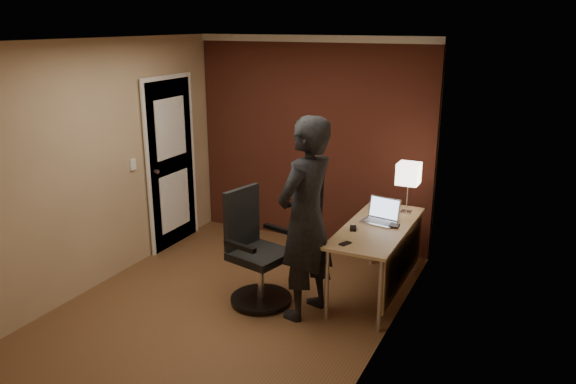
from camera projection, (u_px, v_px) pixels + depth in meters
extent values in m
plane|color=brown|center=(231.00, 305.00, 5.47)|extent=(4.00, 4.00, 0.00)
plane|color=white|center=(223.00, 40.00, 4.74)|extent=(4.00, 4.00, 0.00)
plane|color=tan|center=(313.00, 141.00, 6.83)|extent=(3.00, 0.00, 3.00)
plane|color=tan|center=(53.00, 265.00, 3.38)|extent=(3.00, 0.00, 3.00)
plane|color=tan|center=(101.00, 165.00, 5.72)|extent=(0.00, 4.00, 4.00)
plane|color=tan|center=(388.00, 204.00, 4.48)|extent=(0.00, 4.00, 4.00)
cube|color=brown|center=(312.00, 142.00, 6.80)|extent=(2.98, 0.06, 2.50)
cube|color=silver|center=(313.00, 39.00, 6.44)|extent=(3.00, 0.08, 0.08)
cube|color=silver|center=(32.00, 58.00, 3.06)|extent=(3.00, 0.08, 0.08)
cube|color=silver|center=(92.00, 42.00, 5.35)|extent=(0.08, 4.00, 0.08)
cube|color=silver|center=(391.00, 48.00, 4.14)|extent=(0.08, 4.00, 0.08)
cube|color=silver|center=(171.00, 165.00, 6.73)|extent=(0.05, 0.82, 2.02)
cube|color=silver|center=(172.00, 165.00, 6.73)|extent=(0.02, 0.92, 2.12)
cylinder|color=silver|center=(156.00, 172.00, 6.43)|extent=(0.05, 0.05, 0.05)
cube|color=silver|center=(133.00, 165.00, 6.13)|extent=(0.02, 0.08, 0.12)
cube|color=tan|center=(377.00, 227.00, 5.50)|extent=(0.60, 1.50, 0.03)
cube|color=tan|center=(404.00, 259.00, 5.47)|extent=(0.02, 1.38, 0.54)
cylinder|color=silver|center=(327.00, 285.00, 5.12)|extent=(0.04, 0.04, 0.70)
cylinder|color=silver|center=(372.00, 235.00, 6.31)|extent=(0.04, 0.04, 0.70)
cylinder|color=silver|center=(380.00, 296.00, 4.91)|extent=(0.04, 0.04, 0.70)
cylinder|color=silver|center=(417.00, 242.00, 6.10)|extent=(0.04, 0.04, 0.70)
cube|color=silver|center=(406.00, 212.00, 5.87)|extent=(0.11, 0.11, 0.01)
cylinder|color=silver|center=(407.00, 198.00, 5.83)|extent=(0.01, 0.01, 0.30)
cube|color=white|center=(409.00, 174.00, 5.75)|extent=(0.22, 0.22, 0.22)
cube|color=silver|center=(379.00, 222.00, 5.58)|extent=(0.36, 0.28, 0.01)
cube|color=silver|center=(384.00, 208.00, 5.64)|extent=(0.33, 0.11, 0.22)
cube|color=#B2CCF2|center=(384.00, 208.00, 5.63)|extent=(0.30, 0.09, 0.19)
cube|color=gray|center=(379.00, 222.00, 5.57)|extent=(0.30, 0.17, 0.00)
cube|color=black|center=(353.00, 228.00, 5.39)|extent=(0.09, 0.11, 0.03)
cube|color=black|center=(345.00, 243.00, 5.05)|extent=(0.10, 0.13, 0.01)
cube|color=black|center=(394.00, 226.00, 5.47)|extent=(0.10, 0.11, 0.02)
cylinder|color=black|center=(261.00, 298.00, 5.51)|extent=(0.60, 0.60, 0.03)
cylinder|color=silver|center=(261.00, 278.00, 5.44)|extent=(0.06, 0.06, 0.45)
cube|color=black|center=(260.00, 255.00, 5.38)|extent=(0.59, 0.59, 0.08)
cube|color=black|center=(242.00, 217.00, 5.42)|extent=(0.16, 0.45, 0.59)
cube|color=black|center=(279.00, 229.00, 5.53)|extent=(0.37, 0.14, 0.04)
cube|color=black|center=(240.00, 246.00, 5.11)|extent=(0.37, 0.14, 0.04)
imported|color=black|center=(306.00, 219.00, 5.05)|extent=(0.60, 0.77, 1.89)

